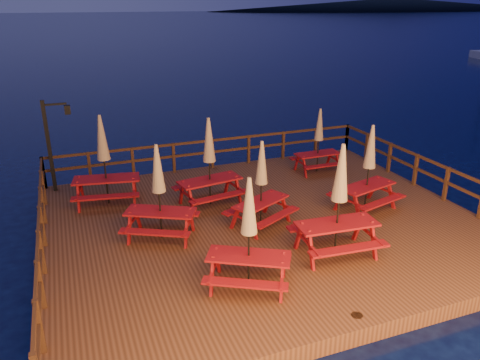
{
  "coord_description": "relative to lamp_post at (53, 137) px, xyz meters",
  "views": [
    {
      "loc": [
        -4.96,
        -10.99,
        6.32
      ],
      "look_at": [
        -0.52,
        0.6,
        1.5
      ],
      "focal_mm": 35.0,
      "sensor_mm": 36.0,
      "label": 1
    }
  ],
  "objects": [
    {
      "name": "picnic_table_0",
      "position": [
        8.52,
        -4.92,
        -0.44
      ],
      "size": [
        2.14,
        1.91,
        2.6
      ],
      "rotation": [
        0.0,
        0.0,
        0.26
      ],
      "color": "maroon",
      "rests_on": "deck"
    },
    {
      "name": "deck_piles",
      "position": [
        5.39,
        -4.55,
        -2.5
      ],
      "size": [
        11.44,
        9.44,
        1.4
      ],
      "color": "#382111",
      "rests_on": "ground"
    },
    {
      "name": "picnic_table_6",
      "position": [
        6.26,
        -6.89,
        -0.32
      ],
      "size": [
        2.1,
        1.78,
        2.84
      ],
      "rotation": [
        0.0,
        0.0,
        -0.08
      ],
      "color": "maroon",
      "rests_on": "deck"
    },
    {
      "name": "railing",
      "position": [
        5.39,
        -2.77,
        -1.03
      ],
      "size": [
        11.8,
        9.75,
        1.1
      ],
      "color": "#382111",
      "rests_on": "deck"
    },
    {
      "name": "headland_right",
      "position": [
        190.39,
        225.45,
        1.3
      ],
      "size": [
        230.4,
        86.4,
        7.0
      ],
      "primitive_type": "ellipsoid",
      "color": "black",
      "rests_on": "ground"
    },
    {
      "name": "lamp_post",
      "position": [
        0.0,
        0.0,
        0.0
      ],
      "size": [
        0.85,
        0.18,
        3.0
      ],
      "color": "black",
      "rests_on": "deck"
    },
    {
      "name": "picnic_table_1",
      "position": [
        2.44,
        -4.5,
        -0.46
      ],
      "size": [
        2.28,
        2.15,
        2.57
      ],
      "rotation": [
        0.0,
        0.0,
        -0.49
      ],
      "color": "maroon",
      "rests_on": "deck"
    },
    {
      "name": "ground",
      "position": [
        5.39,
        -4.55,
        -2.2
      ],
      "size": [
        500.0,
        500.0,
        0.0
      ],
      "primitive_type": "plane",
      "color": "black",
      "rests_on": "ground"
    },
    {
      "name": "picnic_table_2",
      "position": [
        3.74,
        -7.41,
        -0.46
      ],
      "size": [
        2.28,
        2.16,
        2.56
      ],
      "rotation": [
        0.0,
        0.0,
        -0.51
      ],
      "color": "maroon",
      "rests_on": "deck"
    },
    {
      "name": "deck",
      "position": [
        5.39,
        -4.55,
        -2.0
      ],
      "size": [
        12.0,
        10.0,
        0.4
      ],
      "primitive_type": "cube",
      "color": "#492917",
      "rests_on": "ground"
    },
    {
      "name": "picnic_table_3",
      "position": [
        4.29,
        -2.9,
        -0.38
      ],
      "size": [
        2.13,
        1.85,
        2.72
      ],
      "rotation": [
        0.0,
        0.0,
        0.16
      ],
      "color": "maroon",
      "rests_on": "deck"
    },
    {
      "name": "picnic_table_7",
      "position": [
        5.18,
        -4.76,
        -0.53
      ],
      "size": [
        2.16,
        2.02,
        2.44
      ],
      "rotation": [
        0.0,
        0.0,
        0.46
      ],
      "color": "maroon",
      "rests_on": "deck"
    },
    {
      "name": "picnic_table_5",
      "position": [
        8.83,
        -1.5,
        -0.58
      ],
      "size": [
        1.64,
        1.35,
        2.34
      ],
      "rotation": [
        0.0,
        0.0,
        0.0
      ],
      "color": "maroon",
      "rests_on": "deck"
    },
    {
      "name": "picnic_table_4",
      "position": [
        1.37,
        -1.72,
        -0.35
      ],
      "size": [
        2.21,
        1.93,
        2.79
      ],
      "rotation": [
        0.0,
        0.0,
        -0.18
      ],
      "color": "maroon",
      "rests_on": "deck"
    }
  ]
}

